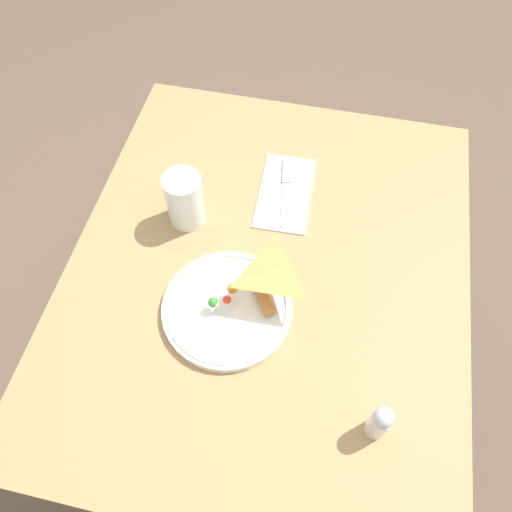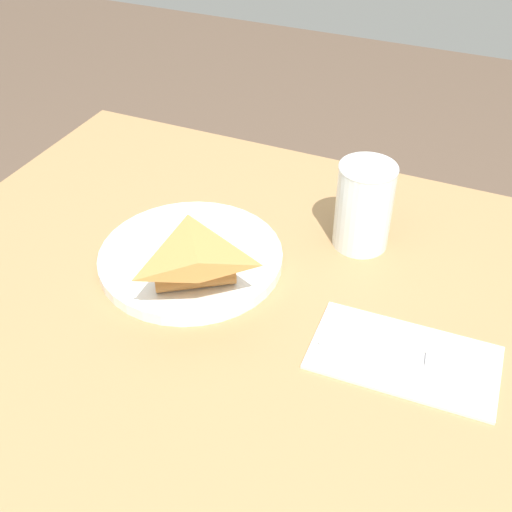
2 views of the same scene
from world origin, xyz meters
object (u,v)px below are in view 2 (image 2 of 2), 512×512
at_px(milk_glass, 364,208).
at_px(napkin_folded, 404,359).
at_px(dining_table, 248,381).
at_px(butter_knife, 413,357).
at_px(plate_pizza, 191,256).

bearing_deg(milk_glass, napkin_folded, 119.53).
xyz_separation_m(dining_table, milk_glass, (-0.08, -0.18, 0.18)).
height_order(dining_table, butter_knife, butter_knife).
distance_m(dining_table, napkin_folded, 0.23).
xyz_separation_m(dining_table, plate_pizza, (0.10, -0.05, 0.14)).
xyz_separation_m(dining_table, butter_knife, (-0.20, 0.00, 0.13)).
bearing_deg(napkin_folded, milk_glass, -60.47).
height_order(plate_pizza, napkin_folded, plate_pizza).
distance_m(plate_pizza, milk_glass, 0.23).
height_order(milk_glass, butter_knife, milk_glass).
height_order(plate_pizza, butter_knife, plate_pizza).
xyz_separation_m(dining_table, napkin_folded, (-0.19, 0.00, 0.13)).
bearing_deg(dining_table, plate_pizza, -26.71).
distance_m(plate_pizza, napkin_folded, 0.30).
distance_m(dining_table, milk_glass, 0.27).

